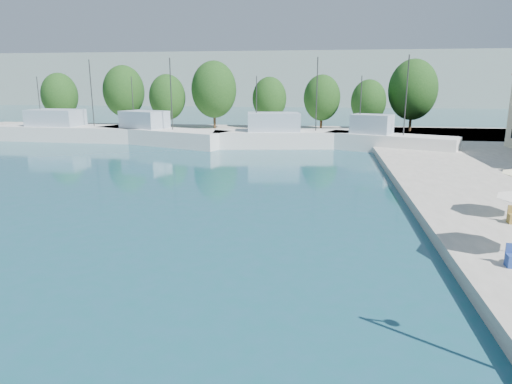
% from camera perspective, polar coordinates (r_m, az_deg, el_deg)
% --- Properties ---
extents(quay_far, '(90.00, 16.00, 0.60)m').
position_cam_1_polar(quay_far, '(63.87, 0.43, 7.43)').
color(quay_far, '#9A968B').
rests_on(quay_far, ground).
extents(hill_west, '(180.00, 40.00, 16.00)m').
position_cam_1_polar(hill_west, '(158.92, -2.75, 13.85)').
color(hill_west, gray).
rests_on(hill_west, ground).
extents(hill_east, '(140.00, 40.00, 12.00)m').
position_cam_1_polar(hill_east, '(180.14, 21.60, 12.27)').
color(hill_east, gray).
rests_on(hill_east, ground).
extents(trawler_01, '(20.77, 5.90, 10.20)m').
position_cam_1_polar(trawler_01, '(62.13, -21.61, 7.02)').
color(trawler_01, silver).
rests_on(trawler_01, ground).
extents(trawler_02, '(17.58, 10.34, 10.20)m').
position_cam_1_polar(trawler_02, '(55.54, -12.07, 7.01)').
color(trawler_02, silver).
rests_on(trawler_02, ground).
extents(trawler_03, '(19.65, 7.94, 10.20)m').
position_cam_1_polar(trawler_03, '(52.16, 4.80, 6.85)').
color(trawler_03, silver).
rests_on(trawler_03, ground).
extents(trawler_04, '(13.80, 8.50, 10.20)m').
position_cam_1_polar(trawler_04, '(50.28, 15.99, 6.13)').
color(trawler_04, white).
rests_on(trawler_04, ground).
extents(tree_01, '(5.37, 5.37, 7.94)m').
position_cam_1_polar(tree_01, '(76.73, -23.34, 11.03)').
color(tree_01, '#3F2B19').
rests_on(tree_01, quay_far).
extents(tree_02, '(6.09, 6.09, 9.02)m').
position_cam_1_polar(tree_02, '(72.51, -16.19, 12.00)').
color(tree_02, '#3F2B19').
rests_on(tree_02, quay_far).
extents(tree_03, '(5.19, 5.19, 7.68)m').
position_cam_1_polar(tree_03, '(68.18, -11.03, 11.56)').
color(tree_03, '#3F2B19').
rests_on(tree_03, quay_far).
extents(tree_04, '(6.44, 6.44, 9.54)m').
position_cam_1_polar(tree_04, '(67.14, -5.27, 12.63)').
color(tree_04, '#3F2B19').
rests_on(tree_04, quay_far).
extents(tree_05, '(4.94, 4.94, 7.31)m').
position_cam_1_polar(tree_05, '(67.27, 1.69, 11.59)').
color(tree_05, '#3F2B19').
rests_on(tree_05, quay_far).
extents(tree_06, '(5.14, 5.14, 7.60)m').
position_cam_1_polar(tree_06, '(66.26, 8.24, 11.58)').
color(tree_06, '#3F2B19').
rests_on(tree_06, quay_far).
extents(tree_07, '(4.68, 4.68, 6.92)m').
position_cam_1_polar(tree_07, '(64.19, 13.89, 10.91)').
color(tree_07, '#3F2B19').
rests_on(tree_07, quay_far).
extents(tree_08, '(6.49, 6.49, 9.60)m').
position_cam_1_polar(tree_08, '(66.30, 19.01, 11.99)').
color(tree_08, '#3F2B19').
rests_on(tree_08, quay_far).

